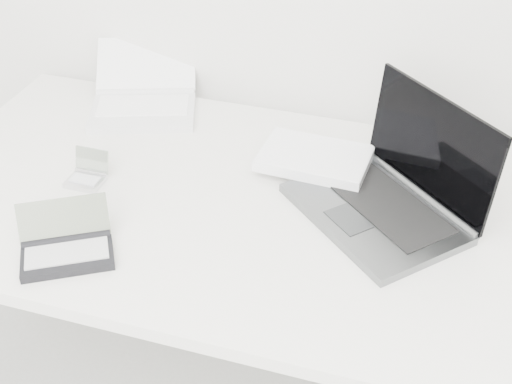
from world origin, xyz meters
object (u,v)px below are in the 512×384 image
(desk, at_px, (275,224))
(netbook_open_white, at_px, (144,98))
(palmtop_charcoal, at_px, (67,248))
(laptop_large, at_px, (368,183))

(desk, distance_m, netbook_open_white, 0.55)
(netbook_open_white, bearing_deg, palmtop_charcoal, -99.24)
(laptop_large, bearing_deg, desk, -111.13)
(desk, xyz_separation_m, netbook_open_white, (-0.45, 0.31, 0.07))
(desk, bearing_deg, netbook_open_white, 144.83)
(laptop_large, xyz_separation_m, netbook_open_white, (-0.62, 0.22, -0.01))
(desk, height_order, palmtop_charcoal, palmtop_charcoal)
(desk, distance_m, laptop_large, 0.22)
(palmtop_charcoal, bearing_deg, desk, 7.58)
(laptop_large, relative_size, palmtop_charcoal, 2.34)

